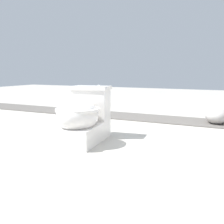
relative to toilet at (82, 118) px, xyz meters
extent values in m
plane|color=#B7B2A8|center=(-0.23, -0.12, -0.22)|extent=(14.00, 14.00, 0.00)
cube|color=#605B56|center=(-1.40, 0.38, -0.21)|extent=(0.56, 8.00, 0.01)
cube|color=white|center=(0.00, 0.00, -0.14)|extent=(0.64, 0.41, 0.17)
ellipsoid|color=white|center=(0.10, 0.01, 0.04)|extent=(0.48, 0.41, 0.28)
cylinder|color=white|center=(0.10, 0.01, 0.10)|extent=(0.43, 0.43, 0.03)
cube|color=white|center=(-0.21, -0.03, 0.10)|extent=(0.22, 0.36, 0.30)
cube|color=white|center=(-0.21, -0.03, 0.27)|extent=(0.25, 0.39, 0.04)
cylinder|color=silver|center=(-0.22, 0.05, 0.29)|extent=(0.02, 0.02, 0.01)
ellipsoid|color=#B7B2AD|center=(-1.41, 1.07, -0.11)|extent=(0.39, 0.30, 0.22)
camera|label=1|loc=(2.02, 1.26, 0.44)|focal=42.00mm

